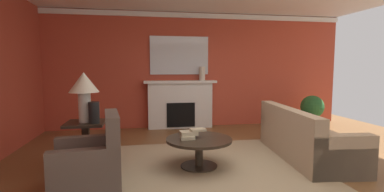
% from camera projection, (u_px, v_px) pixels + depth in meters
% --- Properties ---
extents(ground_plane, '(9.49, 9.49, 0.00)m').
position_uv_depth(ground_plane, '(235.00, 169.00, 4.24)').
color(ground_plane, brown).
extents(wall_fireplace, '(7.90, 0.12, 2.89)m').
position_uv_depth(wall_fireplace, '(195.00, 70.00, 7.28)').
color(wall_fireplace, '#B7422D').
rests_on(wall_fireplace, ground_plane).
extents(crown_moulding, '(7.90, 0.08, 0.12)m').
position_uv_depth(crown_moulding, '(195.00, 16.00, 7.06)').
color(crown_moulding, white).
extents(area_rug, '(3.47, 2.75, 0.01)m').
position_uv_depth(area_rug, '(199.00, 167.00, 4.32)').
color(area_rug, tan).
rests_on(area_rug, ground_plane).
extents(fireplace, '(1.80, 0.35, 1.20)m').
position_uv_depth(fireplace, '(180.00, 106.00, 7.09)').
color(fireplace, white).
rests_on(fireplace, ground_plane).
extents(mantel_mirror, '(1.47, 0.04, 0.95)m').
position_uv_depth(mantel_mirror, '(179.00, 55.00, 7.08)').
color(mantel_mirror, silver).
extents(sofa, '(1.09, 2.17, 0.85)m').
position_uv_depth(sofa, '(304.00, 140.00, 4.75)').
color(sofa, tan).
rests_on(sofa, ground_plane).
extents(armchair_near_window, '(0.90, 0.90, 0.95)m').
position_uv_depth(armchair_near_window, '(90.00, 165.00, 3.53)').
color(armchair_near_window, brown).
rests_on(armchair_near_window, ground_plane).
extents(coffee_table, '(1.00, 1.00, 0.45)m').
position_uv_depth(coffee_table, '(199.00, 146.00, 4.29)').
color(coffee_table, '#2D2319').
rests_on(coffee_table, ground_plane).
extents(side_table, '(0.56, 0.56, 0.70)m').
position_uv_depth(side_table, '(86.00, 141.00, 4.28)').
color(side_table, '#2D2319').
rests_on(side_table, ground_plane).
extents(table_lamp, '(0.44, 0.44, 0.75)m').
position_uv_depth(table_lamp, '(84.00, 87.00, 4.20)').
color(table_lamp, beige).
rests_on(table_lamp, side_table).
extents(vase_mantel_right, '(0.15, 0.15, 0.34)m').
position_uv_depth(vase_mantel_right, '(202.00, 74.00, 7.05)').
color(vase_mantel_right, beige).
rests_on(vase_mantel_right, fireplace).
extents(vase_on_side_table, '(0.16, 0.16, 0.32)m').
position_uv_depth(vase_on_side_table, '(94.00, 113.00, 4.14)').
color(vase_on_side_table, black).
rests_on(vase_on_side_table, side_table).
extents(book_red_cover, '(0.21, 0.20, 0.05)m').
position_uv_depth(book_red_cover, '(187.00, 137.00, 4.24)').
color(book_red_cover, tan).
rests_on(book_red_cover, coffee_table).
extents(book_art_folio, '(0.27, 0.22, 0.06)m').
position_uv_depth(book_art_folio, '(189.00, 133.00, 4.27)').
color(book_art_folio, tan).
rests_on(book_art_folio, coffee_table).
extents(book_small_novel, '(0.25, 0.19, 0.03)m').
position_uv_depth(book_small_novel, '(198.00, 130.00, 4.30)').
color(book_small_novel, tan).
rests_on(book_small_novel, coffee_table).
extents(potted_plant, '(0.56, 0.56, 0.83)m').
position_uv_depth(potted_plant, '(312.00, 109.00, 6.98)').
color(potted_plant, '#BCB29E').
rests_on(potted_plant, ground_plane).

